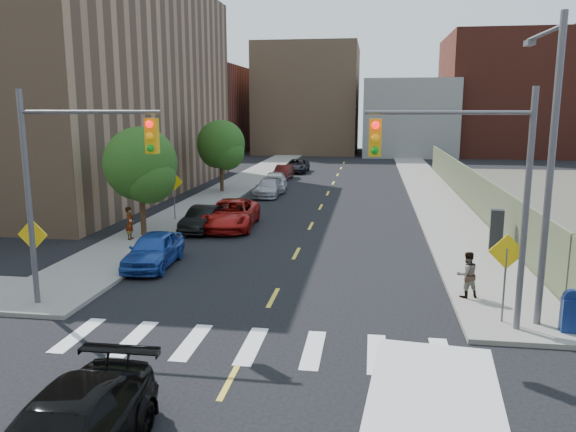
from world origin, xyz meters
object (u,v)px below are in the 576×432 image
(parked_car_maroon, at_px, (284,172))
(payphone, at_px, (496,230))
(parked_car_silver, at_px, (269,188))
(pedestrian_west, at_px, (130,223))
(parked_car_grey, at_px, (297,166))
(mailbox, at_px, (571,311))
(parked_car_black, at_px, (203,219))
(parked_car_red, at_px, (231,214))
(parked_car_blue, at_px, (154,250))
(parked_car_white, at_px, (275,181))
(pedestrian_east, at_px, (467,275))

(parked_car_maroon, xyz_separation_m, payphone, (13.45, -24.73, 0.44))
(parked_car_silver, height_order, pedestrian_west, pedestrian_west)
(parked_car_grey, bearing_deg, mailbox, -71.17)
(parked_car_black, distance_m, parked_car_maroon, 22.11)
(parked_car_red, xyz_separation_m, pedestrian_west, (-4.03, -3.90, 0.18))
(parked_car_blue, bearing_deg, parked_car_red, 77.82)
(parked_car_blue, distance_m, parked_car_black, 6.85)
(parked_car_white, height_order, pedestrian_east, pedestrian_east)
(mailbox, height_order, payphone, payphone)
(parked_car_blue, distance_m, parked_car_white, 21.71)
(parked_car_red, height_order, parked_car_white, parked_car_red)
(pedestrian_east, bearing_deg, parked_car_silver, -82.82)
(parked_car_silver, relative_size, parked_car_maroon, 1.14)
(parked_car_red, xyz_separation_m, pedestrian_east, (10.69, -10.20, 0.17))
(parked_car_blue, distance_m, parked_car_silver, 18.92)
(parked_car_maroon, relative_size, pedestrian_west, 2.42)
(parked_car_white, xyz_separation_m, parked_car_maroon, (-0.46, 7.27, -0.11))
(parked_car_silver, xyz_separation_m, parked_car_maroon, (-0.46, 10.07, -0.00))
(payphone, relative_size, pedestrian_west, 1.16)
(parked_car_grey, xyz_separation_m, pedestrian_east, (10.69, -36.84, 0.27))
(parked_car_white, relative_size, parked_car_maroon, 1.14)
(parked_car_red, relative_size, parked_car_silver, 1.25)
(pedestrian_west, relative_size, pedestrian_east, 1.02)
(parked_car_red, height_order, parked_car_silver, parked_car_red)
(parked_car_silver, relative_size, pedestrian_west, 2.75)
(parked_car_maroon, distance_m, pedestrian_west, 25.34)
(parked_car_silver, xyz_separation_m, mailbox, (13.14, -23.95, 0.12))
(parked_car_white, bearing_deg, parked_car_red, -95.94)
(pedestrian_west, bearing_deg, parked_car_blue, -150.98)
(parked_car_red, relative_size, payphone, 2.97)
(parked_car_silver, relative_size, pedestrian_east, 2.79)
(parked_car_maroon, relative_size, mailbox, 3.10)
(parked_car_silver, distance_m, mailbox, 27.32)
(parked_car_silver, relative_size, payphone, 2.37)
(parked_car_red, relative_size, parked_car_grey, 1.15)
(parked_car_maroon, bearing_deg, parked_car_black, -89.10)
(parked_car_white, bearing_deg, payphone, -59.28)
(mailbox, xyz_separation_m, payphone, (-0.15, 9.29, 0.32))
(parked_car_red, distance_m, parked_car_grey, 26.64)
(parked_car_black, relative_size, pedestrian_west, 2.47)
(parked_car_red, bearing_deg, parked_car_maroon, 87.80)
(parked_car_grey, bearing_deg, pedestrian_east, -73.41)
(parked_car_silver, bearing_deg, parked_car_white, 90.53)
(parked_car_silver, xyz_separation_m, payphone, (12.99, -14.66, 0.44))
(pedestrian_west, bearing_deg, mailbox, -123.74)
(parked_car_maroon, xyz_separation_m, pedestrian_west, (-3.57, -25.09, 0.31))
(parked_car_silver, height_order, parked_car_white, parked_car_white)
(parked_car_grey, bearing_deg, parked_car_black, -92.29)
(parked_car_silver, height_order, parked_car_maroon, parked_car_silver)
(parked_car_blue, xyz_separation_m, parked_car_grey, (1.30, 34.39, -0.05))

